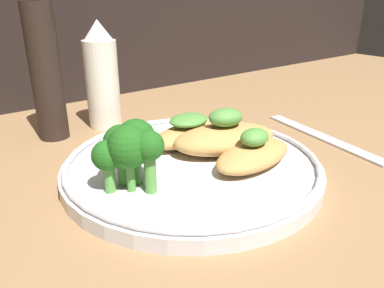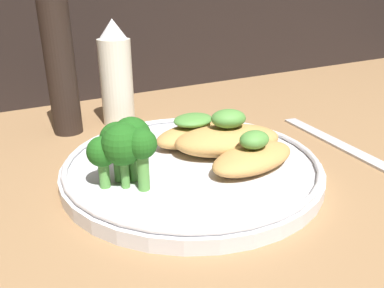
% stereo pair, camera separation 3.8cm
% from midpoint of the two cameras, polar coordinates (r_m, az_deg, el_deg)
% --- Properties ---
extents(ground_plane, '(1.80, 1.80, 0.01)m').
position_cam_midpoint_polar(ground_plane, '(0.40, -2.76, -5.24)').
color(ground_plane, '#936D47').
extents(plate, '(0.27, 0.27, 0.02)m').
position_cam_midpoint_polar(plate, '(0.39, -2.80, -3.31)').
color(plate, silver).
rests_on(plate, ground_plane).
extents(grilled_meat_front, '(0.11, 0.06, 0.04)m').
position_cam_midpoint_polar(grilled_meat_front, '(0.38, 6.53, -1.48)').
color(grilled_meat_front, tan).
rests_on(grilled_meat_front, plate).
extents(grilled_meat_middle, '(0.13, 0.09, 0.05)m').
position_cam_midpoint_polar(grilled_meat_middle, '(0.41, 2.20, 1.13)').
color(grilled_meat_middle, tan).
rests_on(grilled_meat_middle, plate).
extents(grilled_meat_back, '(0.10, 0.05, 0.04)m').
position_cam_midpoint_polar(grilled_meat_back, '(0.43, -3.07, 1.74)').
color(grilled_meat_back, tan).
rests_on(grilled_meat_back, plate).
extents(broccoli_bunch, '(0.06, 0.06, 0.06)m').
position_cam_midpoint_polar(broccoli_bunch, '(0.34, -12.83, -0.47)').
color(broccoli_bunch, '#569942').
rests_on(broccoli_bunch, plate).
extents(sauce_bottle, '(0.05, 0.05, 0.15)m').
position_cam_midpoint_polar(sauce_bottle, '(0.54, -15.60, 9.70)').
color(sauce_bottle, silver).
rests_on(sauce_bottle, ground_plane).
extents(pepper_grinder, '(0.04, 0.04, 0.19)m').
position_cam_midpoint_polar(pepper_grinder, '(0.51, -23.54, 10.43)').
color(pepper_grinder, black).
rests_on(pepper_grinder, ground_plane).
extents(fork, '(0.05, 0.20, 0.01)m').
position_cam_midpoint_polar(fork, '(0.51, 17.30, 1.11)').
color(fork, silver).
rests_on(fork, ground_plane).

